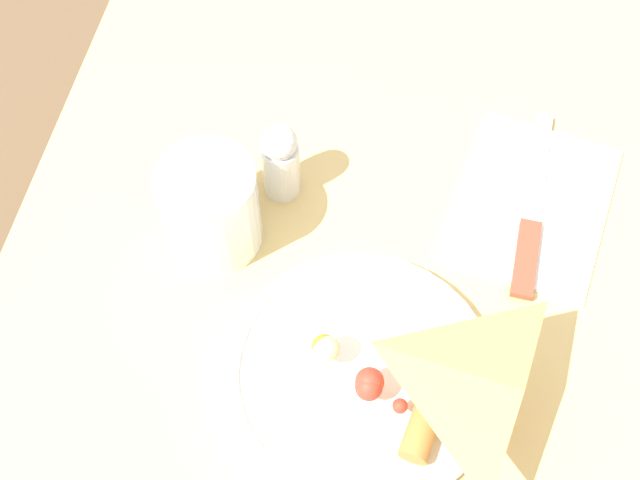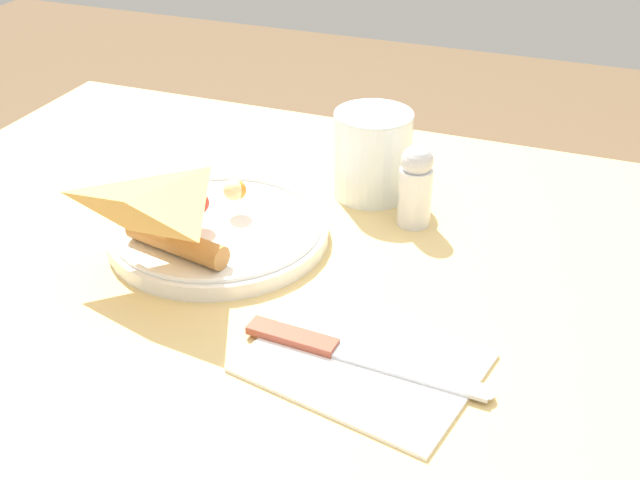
{
  "view_description": "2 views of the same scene",
  "coord_description": "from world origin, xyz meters",
  "px_view_note": "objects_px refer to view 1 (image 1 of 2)",
  "views": [
    {
      "loc": [
        -0.39,
        0.0,
        1.39
      ],
      "look_at": [
        -0.04,
        0.07,
        0.76
      ],
      "focal_mm": 45.0,
      "sensor_mm": 36.0,
      "label": 1
    },
    {
      "loc": [
        0.2,
        -0.61,
        1.17
      ],
      "look_at": [
        -0.04,
        0.0,
        0.77
      ],
      "focal_mm": 45.0,
      "sensor_mm": 36.0,
      "label": 2
    }
  ],
  "objects_px": {
    "dining_table": "(388,281)",
    "salt_shaker": "(283,161)",
    "milk_glass": "(214,210)",
    "napkin_folded": "(535,203)",
    "butter_knife": "(535,210)",
    "plate_pizza": "(367,375)"
  },
  "relations": [
    {
      "from": "butter_knife",
      "to": "salt_shaker",
      "type": "height_order",
      "value": "salt_shaker"
    },
    {
      "from": "dining_table",
      "to": "napkin_folded",
      "type": "xyz_separation_m",
      "value": [
        0.05,
        -0.13,
        0.12
      ]
    },
    {
      "from": "butter_knife",
      "to": "salt_shaker",
      "type": "relative_size",
      "value": 2.38
    },
    {
      "from": "dining_table",
      "to": "butter_knife",
      "type": "relative_size",
      "value": 5.2
    },
    {
      "from": "dining_table",
      "to": "salt_shaker",
      "type": "xyz_separation_m",
      "value": [
        0.02,
        0.11,
        0.16
      ]
    },
    {
      "from": "butter_knife",
      "to": "napkin_folded",
      "type": "bearing_deg",
      "value": 0.0
    },
    {
      "from": "dining_table",
      "to": "butter_knife",
      "type": "distance_m",
      "value": 0.18
    },
    {
      "from": "dining_table",
      "to": "butter_knife",
      "type": "height_order",
      "value": "butter_knife"
    },
    {
      "from": "napkin_folded",
      "to": "butter_knife",
      "type": "relative_size",
      "value": 0.95
    },
    {
      "from": "dining_table",
      "to": "butter_knife",
      "type": "xyz_separation_m",
      "value": [
        0.03,
        -0.13,
        0.12
      ]
    },
    {
      "from": "milk_glass",
      "to": "napkin_folded",
      "type": "xyz_separation_m",
      "value": [
        0.09,
        -0.29,
        -0.04
      ]
    },
    {
      "from": "napkin_folded",
      "to": "milk_glass",
      "type": "bearing_deg",
      "value": 106.89
    },
    {
      "from": "dining_table",
      "to": "plate_pizza",
      "type": "relative_size",
      "value": 4.94
    },
    {
      "from": "dining_table",
      "to": "butter_knife",
      "type": "bearing_deg",
      "value": -74.74
    },
    {
      "from": "butter_knife",
      "to": "salt_shaker",
      "type": "bearing_deg",
      "value": 96.45
    },
    {
      "from": "napkin_folded",
      "to": "plate_pizza",
      "type": "bearing_deg",
      "value": 147.05
    },
    {
      "from": "plate_pizza",
      "to": "salt_shaker",
      "type": "bearing_deg",
      "value": 30.76
    },
    {
      "from": "dining_table",
      "to": "plate_pizza",
      "type": "bearing_deg",
      "value": 178.04
    },
    {
      "from": "milk_glass",
      "to": "salt_shaker",
      "type": "xyz_separation_m",
      "value": [
        0.06,
        -0.05,
        0.0
      ]
    },
    {
      "from": "napkin_folded",
      "to": "butter_knife",
      "type": "height_order",
      "value": "butter_knife"
    },
    {
      "from": "milk_glass",
      "to": "butter_knife",
      "type": "bearing_deg",
      "value": -75.15
    },
    {
      "from": "plate_pizza",
      "to": "napkin_folded",
      "type": "bearing_deg",
      "value": -32.95
    }
  ]
}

